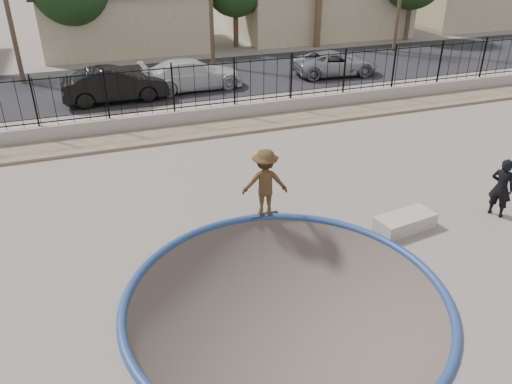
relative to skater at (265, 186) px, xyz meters
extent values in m
cube|color=slate|center=(-0.79, 9.63, -2.04)|extent=(120.00, 120.00, 2.20)
torus|color=navy|center=(-0.79, -3.37, -0.94)|extent=(7.04, 7.04, 0.20)
cube|color=#958162|center=(-0.79, 6.83, -0.88)|extent=(42.00, 1.60, 0.11)
cube|color=#A1998D|center=(-0.79, 7.93, -0.64)|extent=(42.00, 0.45, 0.60)
cube|color=black|center=(-0.79, 7.93, -0.22)|extent=(40.00, 0.04, 0.03)
cube|color=black|center=(-0.79, 7.93, 1.36)|extent=(40.00, 0.04, 0.04)
cube|color=black|center=(-0.79, 14.63, -0.92)|extent=(90.00, 8.00, 0.04)
cube|color=tan|center=(-0.79, 24.13, 0.81)|extent=(10.00, 8.00, 3.50)
cube|color=tan|center=(13.21, 24.13, 0.81)|extent=(12.00, 8.00, 3.50)
cube|color=tan|center=(27.21, 24.13, 0.81)|extent=(11.00, 8.00, 3.50)
cylinder|color=#473323|center=(-3.79, 20.63, 0.56)|extent=(0.34, 0.34, 3.00)
cylinder|color=#473323|center=(6.21, 21.63, 0.44)|extent=(0.34, 0.34, 2.75)
cylinder|color=#473323|center=(18.21, 19.63, 0.56)|extent=(0.34, 0.34, 3.00)
imported|color=brown|center=(0.00, 0.00, 0.00)|extent=(1.35, 0.98, 1.88)
cube|color=black|center=(0.00, 0.00, -0.88)|extent=(0.80, 0.22, 0.02)
cylinder|color=silver|center=(-0.27, -0.07, -0.91)|extent=(0.05, 0.03, 0.05)
cylinder|color=silver|center=(-0.26, 0.08, -0.91)|extent=(0.05, 0.03, 0.05)
cylinder|color=silver|center=(0.26, -0.08, -0.91)|extent=(0.05, 0.03, 0.05)
cylinder|color=silver|center=(0.27, 0.07, -0.91)|extent=(0.05, 0.03, 0.05)
imported|color=black|center=(6.00, -2.06, -0.11)|extent=(0.63, 0.72, 1.66)
cube|color=#A9A196|center=(3.21, -1.83, -0.74)|extent=(1.68, 0.91, 0.40)
imported|color=black|center=(-2.66, 11.89, -0.14)|extent=(4.65, 1.72, 1.52)
imported|color=silver|center=(1.07, 12.63, -0.19)|extent=(5.02, 2.23, 1.43)
imported|color=#96989F|center=(8.84, 12.62, -0.28)|extent=(4.68, 2.50, 1.25)
camera|label=1|loc=(-4.24, -10.95, 6.01)|focal=35.00mm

